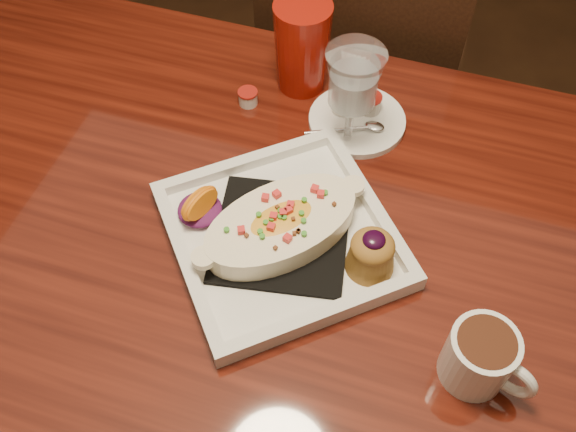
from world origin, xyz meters
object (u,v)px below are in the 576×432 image
(chair_far, at_px, (361,83))
(coffee_mug, at_px, (481,357))
(red_tumbler, at_px, (302,47))
(table, at_px, (269,278))
(goblet, at_px, (353,84))
(plate, at_px, (288,232))
(saucer, at_px, (356,117))

(chair_far, xyz_separation_m, coffee_mug, (0.31, -0.73, 0.29))
(coffee_mug, bearing_deg, red_tumbler, 149.29)
(table, relative_size, coffee_mug, 13.01)
(table, distance_m, coffee_mug, 0.35)
(coffee_mug, xyz_separation_m, goblet, (-0.25, 0.32, 0.08))
(table, distance_m, chair_far, 0.65)
(chair_far, distance_m, plate, 0.67)
(red_tumbler, bearing_deg, coffee_mug, -50.33)
(coffee_mug, distance_m, saucer, 0.45)
(chair_far, xyz_separation_m, red_tumbler, (-0.05, -0.30, 0.32))
(saucer, bearing_deg, coffee_mug, -56.42)
(red_tumbler, bearing_deg, plate, -76.07)
(goblet, bearing_deg, table, -104.45)
(red_tumbler, bearing_deg, table, -80.87)
(coffee_mug, bearing_deg, chair_far, 132.40)
(table, relative_size, red_tumbler, 9.48)
(chair_far, distance_m, saucer, 0.44)
(goblet, bearing_deg, saucer, 88.52)
(chair_far, relative_size, red_tumbler, 5.88)
(coffee_mug, xyz_separation_m, red_tumbler, (-0.36, 0.44, 0.03))
(goblet, xyz_separation_m, saucer, (0.00, 0.05, -0.12))
(table, xyz_separation_m, plate, (0.03, 0.01, 0.12))
(plate, xyz_separation_m, red_tumbler, (-0.08, 0.32, 0.05))
(coffee_mug, relative_size, red_tumbler, 0.73)
(chair_far, height_order, red_tumbler, chair_far)
(coffee_mug, relative_size, saucer, 0.73)
(table, bearing_deg, coffee_mug, -18.37)
(chair_far, xyz_separation_m, goblet, (0.06, -0.41, 0.37))
(saucer, bearing_deg, goblet, -91.48)
(table, bearing_deg, plate, 24.02)
(plate, height_order, goblet, goblet)
(coffee_mug, distance_m, goblet, 0.42)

